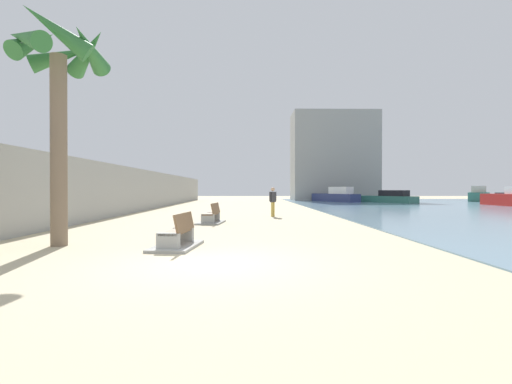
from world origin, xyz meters
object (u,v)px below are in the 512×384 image
Objects in this scene: palm_tree at (60,71)px; boat_far_right at (336,196)px; boat_distant at (478,195)px; boat_nearest at (387,198)px; person_walking at (273,199)px; bench_far at (211,218)px; bench_near at (177,239)px.

palm_tree is 40.35m from boat_far_right.
boat_distant is at bearing 46.55° from palm_tree.
boat_nearest is 1.21× the size of boat_distant.
boat_far_right is (9.65, 25.23, -0.29)m from person_walking.
person_walking is 0.23× the size of boat_nearest.
bench_far is (3.68, 7.09, -4.84)m from palm_tree.
person_walking is 26.48m from boat_nearest.
boat_nearest is (18.42, 33.55, 0.35)m from bench_near.
boat_distant reaches higher than boat_far_right.
boat_distant reaches higher than boat_nearest.
person_walking is (6.92, 11.30, -4.05)m from palm_tree.
boat_far_right is (16.57, 36.53, -4.34)m from palm_tree.
bench_far is at bearing -127.52° from person_walking.
bench_far is at bearing -124.94° from boat_nearest.
bench_far is 0.29× the size of boat_nearest.
person_walking is at bearing -110.93° from boat_far_right.
boat_far_right reaches higher than person_walking.
boat_far_right is (13.10, 36.95, 0.50)m from bench_near.
bench_far is (0.21, 7.50, 0.00)m from bench_near.
boat_nearest is at bearing -162.33° from boat_distant.
bench_far is at bearing -113.64° from boat_far_right.
person_walking is at bearing 58.52° from palm_tree.
palm_tree is at bearing -133.45° from boat_distant.
boat_distant is at bearing 43.68° from bench_far.
person_walking is at bearing 73.60° from bench_near.
palm_tree is 39.97m from boat_nearest.
boat_distant is at bearing 49.79° from bench_near.
boat_far_right is at bearing 65.60° from palm_tree.
bench_far is 44.01m from boat_distant.
palm_tree is 3.85× the size of person_walking.
boat_distant reaches higher than person_walking.
boat_distant is (18.93, 0.95, 0.07)m from boat_far_right.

